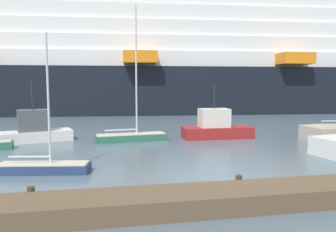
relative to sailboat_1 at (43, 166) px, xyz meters
name	(u,v)px	position (x,y,z in m)	size (l,w,h in m)	color
ground_plane	(219,179)	(7.76, -2.57, -0.32)	(600.00, 600.00, 0.00)	slate
dock_pier	(250,196)	(7.76, -5.68, 0.01)	(18.12, 1.97, 0.79)	brown
sailboat_1	(43,166)	(0.00, 0.00, 0.00)	(4.42, 1.76, 6.49)	navy
sailboat_2	(131,135)	(4.70, 7.90, 0.12)	(5.34, 1.97, 9.83)	#2D6B51
fishing_boat_2	(216,127)	(11.28, 7.96, 0.51)	(5.41, 1.96, 4.18)	maroon
fishing_boat_3	(31,131)	(-2.52, 8.88, 0.48)	(6.17, 3.51, 4.39)	white
cruise_ship	(204,63)	(18.22, 34.19, 7.22)	(121.15, 26.26, 23.44)	black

